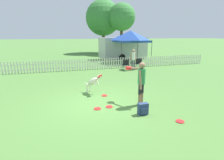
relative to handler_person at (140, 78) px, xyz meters
The scene contains 16 objects.
ground_plane 1.94m from the handler_person, 162.39° to the left, with size 240.00×240.00×0.00m, color #4C7A38.
handler_person is the anchor object (origin of this frame).
leaping_dog 2.39m from the handler_person, 128.19° to the left, with size 0.78×0.94×0.96m.
frisbee_near_handler 1.58m from the handler_person, behind, with size 0.26×0.26×0.02m.
frisbee_near_dog 2.04m from the handler_person, 69.99° to the right, with size 0.26×0.26×0.02m.
frisbee_midfield 1.95m from the handler_person, behind, with size 0.26×0.26×0.02m.
frisbee_far_scatter 2.00m from the handler_person, 127.57° to the left, with size 0.26×0.26×0.02m.
backpack_on_grass 1.23m from the handler_person, 107.76° to the right, with size 0.34×0.22×0.40m.
picket_fence 7.70m from the handler_person, 101.71° to the left, with size 23.06×0.04×0.86m.
folding_chair_blue_left 6.97m from the handler_person, 73.20° to the left, with size 0.50×0.52×0.80m.
folding_chair_center 7.42m from the handler_person, 65.12° to the left, with size 0.53×0.55×0.85m.
canopy_tent_main 11.01m from the handler_person, 69.16° to the left, with size 3.02×3.02×3.04m.
spectator_standing 6.86m from the handler_person, 68.36° to the left, with size 0.41×0.27×1.58m.
equipment_trailer 13.36m from the handler_person, 72.32° to the left, with size 5.89×2.72×2.36m.
tree_left_grove 18.96m from the handler_person, 72.24° to the left, with size 3.67×3.67×6.81m.
tree_right_grove 20.85m from the handler_person, 79.54° to the left, with size 5.05×5.05×7.55m.
Camera 1 is at (-1.31, -6.25, 2.61)m, focal length 28.00 mm.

